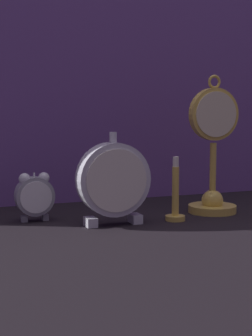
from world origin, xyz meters
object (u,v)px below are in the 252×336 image
Objects in this scene: brass_candlestick at (175,200)px; pocket_watch_on_stand at (213,161)px; alarm_clock_twin_bell at (35,194)px; mantel_clock_silver at (113,180)px.

pocket_watch_on_stand is at bearing 22.77° from brass_candlestick.
pocket_watch_on_stand reaches higher than brass_candlestick.
pocket_watch_on_stand is 3.01× the size of alarm_clock_twin_bell.
pocket_watch_on_stand is at bearing 9.87° from mantel_clock_silver.
alarm_clock_twin_bell is 0.28m from brass_candlestick.
alarm_clock_twin_bell is at bearing 160.18° from brass_candlestick.
pocket_watch_on_stand reaches higher than alarm_clock_twin_bell.
brass_candlestick is at bearing -2.24° from mantel_clock_silver.
pocket_watch_on_stand is 0.39m from alarm_clock_twin_bell.
alarm_clock_twin_bell is at bearing 172.77° from pocket_watch_on_stand.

